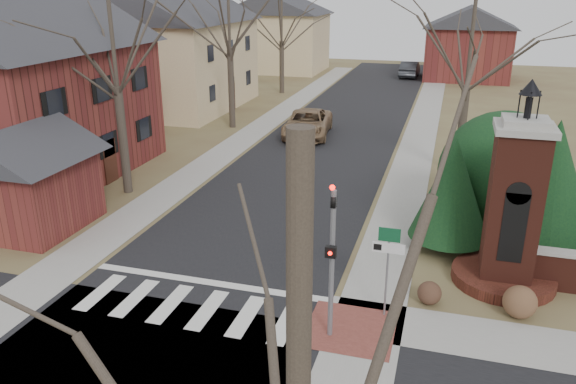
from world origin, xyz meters
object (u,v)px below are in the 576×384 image
(brick_gate_monument, at_px, (511,220))
(distant_car, at_px, (410,69))
(sign_post, at_px, (388,255))
(traffic_signal_pole, at_px, (332,250))
(pickup_truck, at_px, (308,123))

(brick_gate_monument, height_order, distant_car, brick_gate_monument)
(sign_post, bearing_deg, distant_car, 93.91)
(sign_post, height_order, brick_gate_monument, brick_gate_monument)
(traffic_signal_pole, distance_m, pickup_truck, 21.47)
(sign_post, distance_m, brick_gate_monument, 4.55)
(sign_post, xyz_separation_m, distant_car, (-3.09, 45.23, -1.15))
(traffic_signal_pole, relative_size, brick_gate_monument, 0.69)
(sign_post, bearing_deg, brick_gate_monument, 41.42)
(pickup_truck, xyz_separation_m, distant_car, (4.10, 26.08, 0.01))
(distant_car, bearing_deg, traffic_signal_pole, 93.65)
(traffic_signal_pole, height_order, sign_post, traffic_signal_pole)
(traffic_signal_pole, xyz_separation_m, distant_car, (-1.80, 46.64, -1.79))
(traffic_signal_pole, xyz_separation_m, pickup_truck, (-5.90, 20.56, -1.79))
(traffic_signal_pole, bearing_deg, distant_car, 92.21)
(brick_gate_monument, bearing_deg, traffic_signal_pole, -136.76)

